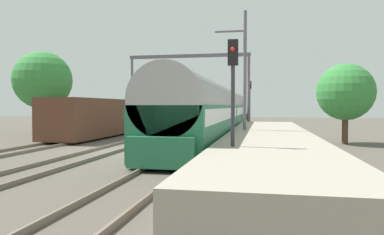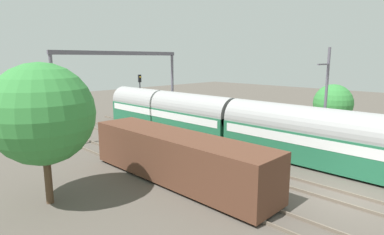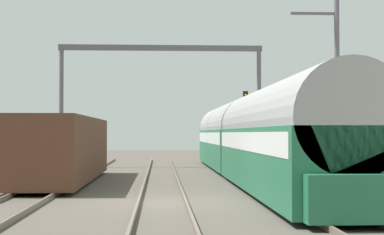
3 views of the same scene
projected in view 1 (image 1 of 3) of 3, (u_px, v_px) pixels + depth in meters
ground at (111, 150)px, 19.24m from camera, size 120.00×120.00×0.00m
track_far_west at (37, 147)px, 20.08m from camera, size 1.52×60.00×0.16m
track_west at (111, 149)px, 19.24m from camera, size 1.52×60.00×0.16m
track_east at (193, 151)px, 18.41m from camera, size 1.52×60.00×0.16m
platform at (269, 141)px, 19.63m from camera, size 4.40×28.00×0.90m
passenger_train at (218, 111)px, 28.74m from camera, size 2.93×32.85×3.82m
freight_car at (101, 117)px, 28.04m from camera, size 2.80×13.00×2.70m
person_crossing at (248, 118)px, 39.57m from camera, size 0.46×0.45×1.73m
railway_signal_near at (233, 87)px, 12.85m from camera, size 0.36×0.30×4.65m
railway_signal_far at (250, 97)px, 43.55m from camera, size 0.36×0.30×5.29m
catenary_gantry at (189, 75)px, 39.06m from camera, size 13.13×0.28×7.86m
catenary_pole_east_mid at (244, 76)px, 21.82m from camera, size 1.90×0.20×8.00m
tree_west_background at (43, 80)px, 31.56m from camera, size 4.96×4.96×7.06m
tree_east_background at (345, 92)px, 22.35m from camera, size 3.46×3.46×4.92m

